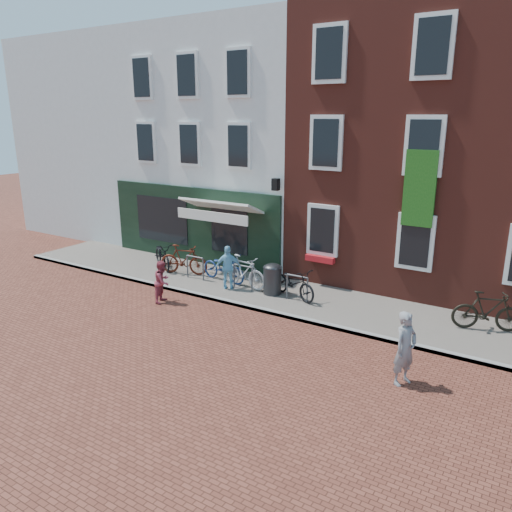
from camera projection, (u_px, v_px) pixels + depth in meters
The scene contains 15 objects.
ground at pixel (263, 313), 14.57m from camera, with size 80.00×80.00×0.00m, color brown.
sidewalk at pixel (316, 302), 15.27m from camera, with size 24.00×3.00×0.10m, color slate.
building_stucco at pixel (249, 142), 21.58m from camera, with size 8.00×8.00×9.00m, color silver.
building_brick_mid at pixel (410, 133), 17.88m from camera, with size 6.00×8.00×10.00m, color maroon.
filler_left at pixel (127, 138), 25.41m from camera, with size 7.00×8.00×9.00m, color silver.
litter_bin at pixel (272, 277), 15.73m from camera, with size 0.58×0.58×1.07m.
woman at pixel (405, 348), 10.54m from camera, with size 0.60×0.40×1.66m, color gray.
boy at pixel (162, 281), 15.30m from camera, with size 0.65×0.50×1.33m, color #9E3848.
cafe_person at pixel (228, 267), 16.15m from camera, with size 0.85×0.35×1.45m, color #84C7E3.
bicycle_0 at pixel (163, 255), 18.48m from camera, with size 0.65×1.86×0.98m, color black.
bicycle_1 at pixel (184, 260), 17.68m from camera, with size 0.51×1.80×1.08m, color #4F1A0E.
bicycle_2 at pixel (224, 267), 16.96m from camera, with size 0.65×1.86×0.98m, color navy.
bicycle_3 at pixel (244, 272), 16.33m from camera, with size 0.51×1.80×1.08m, color #A7A7A9.
bicycle_4 at pixel (294, 283), 15.42m from camera, with size 0.65×1.86×0.98m, color black.
bicycle_5 at pixel (488, 311), 13.04m from camera, with size 0.51×1.80×1.08m, color black.
Camera 1 is at (7.01, -11.59, 5.64)m, focal length 34.58 mm.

